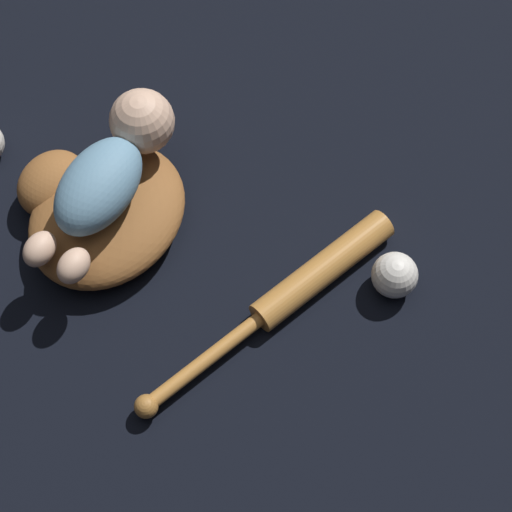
# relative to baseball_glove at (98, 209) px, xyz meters

# --- Properties ---
(ground_plane) EXTENTS (6.00, 6.00, 0.00)m
(ground_plane) POSITION_rel_baseball_glove_xyz_m (0.04, -0.03, -0.04)
(ground_plane) COLOR black
(baseball_glove) EXTENTS (0.35, 0.34, 0.08)m
(baseball_glove) POSITION_rel_baseball_glove_xyz_m (0.00, 0.00, 0.00)
(baseball_glove) COLOR #935B2D
(baseball_glove) RESTS_ON ground
(baby_figure) EXTENTS (0.34, 0.22, 0.11)m
(baby_figure) POSITION_rel_baseball_glove_xyz_m (0.04, -0.00, 0.09)
(baby_figure) COLOR #6693B2
(baby_figure) RESTS_ON baseball_glove
(baseball_bat) EXTENTS (0.51, 0.06, 0.05)m
(baseball_bat) POSITION_rel_baseball_glove_xyz_m (0.17, -0.31, -0.02)
(baseball_bat) COLOR #C6843D
(baseball_bat) RESTS_ON ground
(baseball) EXTENTS (0.07, 0.07, 0.07)m
(baseball) POSITION_rel_baseball_glove_xyz_m (0.31, -0.39, -0.00)
(baseball) COLOR white
(baseball) RESTS_ON ground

